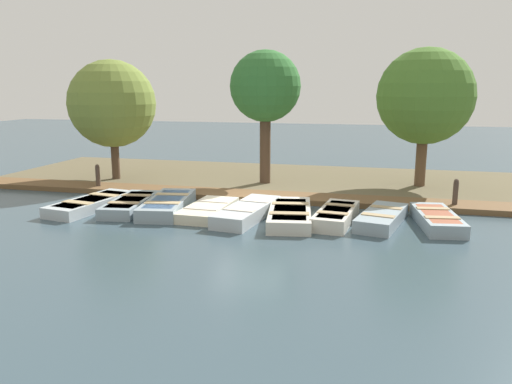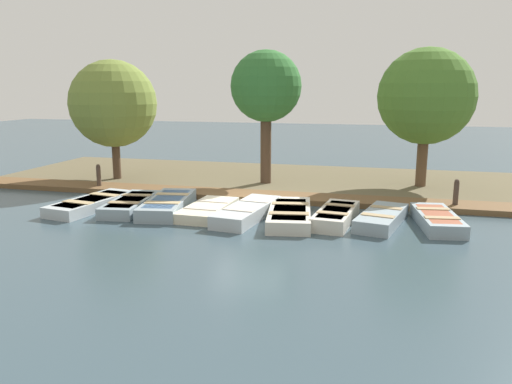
{
  "view_description": "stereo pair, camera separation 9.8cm",
  "coord_description": "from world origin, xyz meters",
  "px_view_note": "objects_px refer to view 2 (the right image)",
  "views": [
    {
      "loc": [
        15.58,
        4.09,
        3.93
      ],
      "look_at": [
        0.38,
        0.35,
        0.65
      ],
      "focal_mm": 35.0,
      "sensor_mm": 36.0,
      "label": 1
    },
    {
      "loc": [
        15.56,
        4.19,
        3.93
      ],
      "look_at": [
        0.38,
        0.35,
        0.65
      ],
      "focal_mm": 35.0,
      "sensor_mm": 36.0,
      "label": 2
    }
  ],
  "objects_px": {
    "mooring_post_near": "(99,177)",
    "park_tree_center": "(426,97)",
    "rowboat_0": "(92,203)",
    "rowboat_2": "(168,204)",
    "mooring_post_far": "(456,195)",
    "rowboat_1": "(131,204)",
    "rowboat_7": "(382,218)",
    "rowboat_6": "(336,215)",
    "rowboat_8": "(437,219)",
    "rowboat_5": "(290,214)",
    "rowboat_4": "(247,211)",
    "park_tree_left": "(266,88)",
    "park_tree_far_left": "(113,104)",
    "rowboat_3": "(208,210)"
  },
  "relations": [
    {
      "from": "rowboat_1",
      "to": "park_tree_far_left",
      "type": "height_order",
      "value": "park_tree_far_left"
    },
    {
      "from": "rowboat_3",
      "to": "park_tree_left",
      "type": "height_order",
      "value": "park_tree_left"
    },
    {
      "from": "rowboat_5",
      "to": "rowboat_8",
      "type": "relative_size",
      "value": 1.19
    },
    {
      "from": "rowboat_7",
      "to": "rowboat_6",
      "type": "bearing_deg",
      "value": -70.93
    },
    {
      "from": "rowboat_4",
      "to": "rowboat_8",
      "type": "bearing_deg",
      "value": 102.07
    },
    {
      "from": "rowboat_8",
      "to": "park_tree_left",
      "type": "height_order",
      "value": "park_tree_left"
    },
    {
      "from": "rowboat_6",
      "to": "mooring_post_far",
      "type": "height_order",
      "value": "mooring_post_far"
    },
    {
      "from": "rowboat_0",
      "to": "rowboat_4",
      "type": "distance_m",
      "value": 5.3
    },
    {
      "from": "rowboat_4",
      "to": "mooring_post_near",
      "type": "xyz_separation_m",
      "value": [
        -2.64,
        -6.7,
        0.31
      ]
    },
    {
      "from": "park_tree_far_left",
      "to": "rowboat_7",
      "type": "bearing_deg",
      "value": 68.88
    },
    {
      "from": "park_tree_center",
      "to": "rowboat_2",
      "type": "bearing_deg",
      "value": -55.01
    },
    {
      "from": "rowboat_1",
      "to": "rowboat_6",
      "type": "bearing_deg",
      "value": 83.29
    },
    {
      "from": "rowboat_5",
      "to": "rowboat_7",
      "type": "relative_size",
      "value": 1.16
    },
    {
      "from": "rowboat_2",
      "to": "rowboat_8",
      "type": "relative_size",
      "value": 1.2
    },
    {
      "from": "rowboat_7",
      "to": "park_tree_left",
      "type": "xyz_separation_m",
      "value": [
        -4.86,
        -4.63,
        3.73
      ]
    },
    {
      "from": "rowboat_6",
      "to": "rowboat_8",
      "type": "distance_m",
      "value": 2.89
    },
    {
      "from": "rowboat_1",
      "to": "rowboat_7",
      "type": "distance_m",
      "value": 8.01
    },
    {
      "from": "rowboat_0",
      "to": "rowboat_7",
      "type": "height_order",
      "value": "rowboat_7"
    },
    {
      "from": "rowboat_1",
      "to": "rowboat_2",
      "type": "height_order",
      "value": "rowboat_2"
    },
    {
      "from": "rowboat_8",
      "to": "park_tree_left",
      "type": "bearing_deg",
      "value": -135.13
    },
    {
      "from": "rowboat_1",
      "to": "park_tree_left",
      "type": "bearing_deg",
      "value": 139.14
    },
    {
      "from": "rowboat_2",
      "to": "mooring_post_far",
      "type": "xyz_separation_m",
      "value": [
        -2.38,
        9.08,
        0.31
      ]
    },
    {
      "from": "rowboat_5",
      "to": "rowboat_7",
      "type": "bearing_deg",
      "value": 87.13
    },
    {
      "from": "mooring_post_near",
      "to": "park_tree_center",
      "type": "height_order",
      "value": "park_tree_center"
    },
    {
      "from": "rowboat_1",
      "to": "mooring_post_far",
      "type": "bearing_deg",
      "value": 96.71
    },
    {
      "from": "rowboat_6",
      "to": "park_tree_far_left",
      "type": "xyz_separation_m",
      "value": [
        -4.4,
        -9.68,
        3.05
      ]
    },
    {
      "from": "rowboat_4",
      "to": "rowboat_0",
      "type": "bearing_deg",
      "value": -81.41
    },
    {
      "from": "rowboat_3",
      "to": "mooring_post_far",
      "type": "relative_size",
      "value": 2.72
    },
    {
      "from": "mooring_post_far",
      "to": "park_tree_left",
      "type": "relative_size",
      "value": 0.19
    },
    {
      "from": "park_tree_center",
      "to": "rowboat_3",
      "type": "bearing_deg",
      "value": -48.9
    },
    {
      "from": "rowboat_0",
      "to": "park_tree_center",
      "type": "distance_m",
      "value": 12.83
    },
    {
      "from": "rowboat_2",
      "to": "mooring_post_near",
      "type": "height_order",
      "value": "mooring_post_near"
    },
    {
      "from": "rowboat_4",
      "to": "park_tree_far_left",
      "type": "bearing_deg",
      "value": -115.63
    },
    {
      "from": "rowboat_7",
      "to": "park_tree_center",
      "type": "bearing_deg",
      "value": 178.64
    },
    {
      "from": "rowboat_0",
      "to": "rowboat_8",
      "type": "xyz_separation_m",
      "value": [
        -0.57,
        10.85,
        0.02
      ]
    },
    {
      "from": "park_tree_center",
      "to": "rowboat_0",
      "type": "bearing_deg",
      "value": -60.37
    },
    {
      "from": "rowboat_4",
      "to": "rowboat_6",
      "type": "distance_m",
      "value": 2.69
    },
    {
      "from": "park_tree_far_left",
      "to": "rowboat_6",
      "type": "bearing_deg",
      "value": 65.57
    },
    {
      "from": "rowboat_8",
      "to": "park_tree_far_left",
      "type": "height_order",
      "value": "park_tree_far_left"
    },
    {
      "from": "mooring_post_near",
      "to": "park_tree_left",
      "type": "height_order",
      "value": "park_tree_left"
    },
    {
      "from": "mooring_post_far",
      "to": "park_tree_center",
      "type": "relative_size",
      "value": 0.19
    },
    {
      "from": "park_tree_center",
      "to": "park_tree_left",
      "type": "bearing_deg",
      "value": -81.99
    },
    {
      "from": "rowboat_7",
      "to": "rowboat_5",
      "type": "bearing_deg",
      "value": -71.3
    },
    {
      "from": "rowboat_4",
      "to": "rowboat_8",
      "type": "distance_m",
      "value": 5.58
    },
    {
      "from": "rowboat_3",
      "to": "rowboat_8",
      "type": "distance_m",
      "value": 6.89
    },
    {
      "from": "rowboat_0",
      "to": "mooring_post_near",
      "type": "height_order",
      "value": "mooring_post_near"
    },
    {
      "from": "rowboat_7",
      "to": "park_tree_left",
      "type": "bearing_deg",
      "value": -123.51
    },
    {
      "from": "park_tree_center",
      "to": "park_tree_far_left",
      "type": "bearing_deg",
      "value": -83.32
    },
    {
      "from": "rowboat_1",
      "to": "rowboat_5",
      "type": "height_order",
      "value": "rowboat_5"
    },
    {
      "from": "mooring_post_near",
      "to": "park_tree_center",
      "type": "relative_size",
      "value": 0.19
    }
  ]
}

